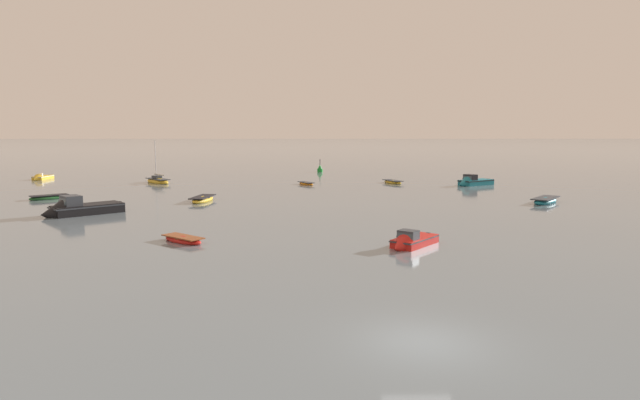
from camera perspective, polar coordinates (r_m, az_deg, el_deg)
name	(u,v)px	position (r m, az deg, el deg)	size (l,w,h in m)	color
ground_plane	(423,342)	(19.69, 10.48, -14.04)	(800.00, 800.00, 0.00)	slate
rowboat_moored_1	(393,182)	(74.61, 7.42, 1.83)	(2.62, 3.77, 0.57)	gold
rowboat_moored_2	(306,184)	(72.07, -1.42, 1.68)	(2.46, 3.14, 0.48)	orange
motorboat_moored_1	(410,243)	(34.43, 9.11, -4.36)	(3.76, 4.17, 1.59)	red
motorboat_moored_2	(41,178)	(88.38, -26.54, 1.98)	(1.65, 4.22, 1.41)	gold
rowboat_moored_3	(49,197)	(63.48, -25.84, 0.23)	(3.82, 3.46, 0.61)	#23602D
motorboat_moored_3	(472,183)	(73.68, 15.16, 1.70)	(5.66, 4.67, 2.10)	#197084
rowboat_moored_5	(545,201)	(58.48, 21.96, -0.07)	(4.22, 4.70, 0.75)	#197084
sailboat_moored_1	(158,181)	(77.42, -16.18, 1.87)	(4.64, 5.03, 5.87)	gold
rowboat_moored_7	(183,240)	(36.56, -13.76, -3.95)	(3.27, 3.02, 0.53)	red
motorboat_moored_4	(75,211)	(50.80, -23.63, -0.99)	(6.37, 6.00, 2.48)	black
rowboat_moored_8	(203,199)	(56.62, -11.85, 0.06)	(2.16, 4.60, 0.70)	gold
channel_buoy	(320,169)	(93.43, 0.00, 3.15)	(0.90, 0.90, 2.30)	#198C2D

